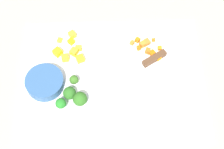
% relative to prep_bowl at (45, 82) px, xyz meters
% --- Properties ---
extents(ground_plane, '(4.00, 4.00, 0.00)m').
position_rel_prep_bowl_xyz_m(ground_plane, '(0.19, 0.02, -0.03)').
color(ground_plane, gray).
extents(cutting_board, '(0.53, 0.38, 0.01)m').
position_rel_prep_bowl_xyz_m(cutting_board, '(0.19, 0.02, -0.02)').
color(cutting_board, white).
rests_on(cutting_board, ground_plane).
extents(prep_bowl, '(0.11, 0.11, 0.03)m').
position_rel_prep_bowl_xyz_m(prep_bowl, '(0.00, 0.00, 0.00)').
color(prep_bowl, '#305788').
rests_on(prep_bowl, cutting_board).
extents(chef_knife, '(0.30, 0.19, 0.02)m').
position_rel_prep_bowl_xyz_m(chef_knife, '(0.25, 0.04, -0.01)').
color(chef_knife, silver).
rests_on(chef_knife, cutting_board).
extents(carrot_dice_0, '(0.01, 0.01, 0.01)m').
position_rel_prep_bowl_xyz_m(carrot_dice_0, '(0.27, 0.11, -0.01)').
color(carrot_dice_0, orange).
rests_on(carrot_dice_0, cutting_board).
extents(carrot_dice_1, '(0.01, 0.01, 0.01)m').
position_rel_prep_bowl_xyz_m(carrot_dice_1, '(0.32, 0.14, -0.01)').
color(carrot_dice_1, orange).
rests_on(carrot_dice_1, cutting_board).
extents(carrot_dice_2, '(0.02, 0.02, 0.02)m').
position_rel_prep_bowl_xyz_m(carrot_dice_2, '(0.28, 0.12, -0.01)').
color(carrot_dice_2, orange).
rests_on(carrot_dice_2, cutting_board).
extents(carrot_dice_3, '(0.02, 0.02, 0.01)m').
position_rel_prep_bowl_xyz_m(carrot_dice_3, '(0.25, 0.13, -0.01)').
color(carrot_dice_3, orange).
rests_on(carrot_dice_3, cutting_board).
extents(carrot_dice_4, '(0.02, 0.02, 0.01)m').
position_rel_prep_bowl_xyz_m(carrot_dice_4, '(0.31, 0.09, -0.01)').
color(carrot_dice_4, orange).
rests_on(carrot_dice_4, cutting_board).
extents(carrot_dice_5, '(0.01, 0.01, 0.01)m').
position_rel_prep_bowl_xyz_m(carrot_dice_5, '(0.33, 0.11, -0.01)').
color(carrot_dice_5, orange).
rests_on(carrot_dice_5, cutting_board).
extents(carrot_dice_6, '(0.02, 0.02, 0.01)m').
position_rel_prep_bowl_xyz_m(carrot_dice_6, '(0.33, 0.07, -0.01)').
color(carrot_dice_6, orange).
rests_on(carrot_dice_6, cutting_board).
extents(carrot_dice_7, '(0.02, 0.02, 0.01)m').
position_rel_prep_bowl_xyz_m(carrot_dice_7, '(0.27, 0.14, -0.01)').
color(carrot_dice_7, orange).
rests_on(carrot_dice_7, cutting_board).
extents(carrot_dice_8, '(0.02, 0.02, 0.01)m').
position_rel_prep_bowl_xyz_m(carrot_dice_8, '(0.30, 0.13, -0.01)').
color(carrot_dice_8, orange).
rests_on(carrot_dice_8, cutting_board).
extents(carrot_dice_9, '(0.02, 0.02, 0.02)m').
position_rel_prep_bowl_xyz_m(carrot_dice_9, '(0.30, 0.10, -0.01)').
color(carrot_dice_9, orange).
rests_on(carrot_dice_9, cutting_board).
extents(pepper_dice_0, '(0.03, 0.03, 0.02)m').
position_rel_prep_bowl_xyz_m(pepper_dice_0, '(0.03, 0.10, -0.01)').
color(pepper_dice_0, yellow).
rests_on(pepper_dice_0, cutting_board).
extents(pepper_dice_1, '(0.02, 0.02, 0.01)m').
position_rel_prep_bowl_xyz_m(pepper_dice_1, '(0.03, 0.14, -0.01)').
color(pepper_dice_1, yellow).
rests_on(pepper_dice_1, cutting_board).
extents(pepper_dice_2, '(0.03, 0.03, 0.02)m').
position_rel_prep_bowl_xyz_m(pepper_dice_2, '(0.08, 0.10, -0.01)').
color(pepper_dice_2, yellow).
rests_on(pepper_dice_2, cutting_board).
extents(pepper_dice_3, '(0.02, 0.02, 0.02)m').
position_rel_prep_bowl_xyz_m(pepper_dice_3, '(0.05, 0.08, -0.01)').
color(pepper_dice_3, yellow).
rests_on(pepper_dice_3, cutting_board).
extents(pepper_dice_4, '(0.03, 0.03, 0.02)m').
position_rel_prep_bowl_xyz_m(pepper_dice_4, '(0.10, 0.08, -0.01)').
color(pepper_dice_4, yellow).
rests_on(pepper_dice_4, cutting_board).
extents(pepper_dice_5, '(0.02, 0.02, 0.01)m').
position_rel_prep_bowl_xyz_m(pepper_dice_5, '(0.07, 0.14, -0.01)').
color(pepper_dice_5, yellow).
rests_on(pepper_dice_5, cutting_board).
extents(pepper_dice_6, '(0.03, 0.03, 0.02)m').
position_rel_prep_bowl_xyz_m(pepper_dice_6, '(0.07, 0.16, -0.01)').
color(pepper_dice_6, yellow).
rests_on(pepper_dice_6, cutting_board).
extents(pepper_dice_7, '(0.02, 0.01, 0.01)m').
position_rel_prep_bowl_xyz_m(pepper_dice_7, '(0.09, 0.11, -0.01)').
color(pepper_dice_7, yellow).
rests_on(pepper_dice_7, cutting_board).
extents(broccoli_floret_0, '(0.03, 0.03, 0.03)m').
position_rel_prep_bowl_xyz_m(broccoli_floret_0, '(0.08, 0.00, 0.00)').
color(broccoli_floret_0, '#81AE58').
rests_on(broccoli_floret_0, cutting_board).
extents(broccoli_floret_1, '(0.04, 0.04, 0.04)m').
position_rel_prep_bowl_xyz_m(broccoli_floret_1, '(0.10, -0.06, 0.01)').
color(broccoli_floret_1, '#85AD64').
rests_on(broccoli_floret_1, cutting_board).
extents(broccoli_floret_2, '(0.03, 0.03, 0.04)m').
position_rel_prep_bowl_xyz_m(broccoli_floret_2, '(0.05, -0.07, 0.01)').
color(broccoli_floret_2, '#87B65A').
rests_on(broccoli_floret_2, cutting_board).
extents(broccoli_floret_3, '(0.04, 0.04, 0.04)m').
position_rel_prep_bowl_xyz_m(broccoli_floret_3, '(0.07, -0.04, 0.00)').
color(broccoli_floret_3, '#94B965').
rests_on(broccoli_floret_3, cutting_board).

